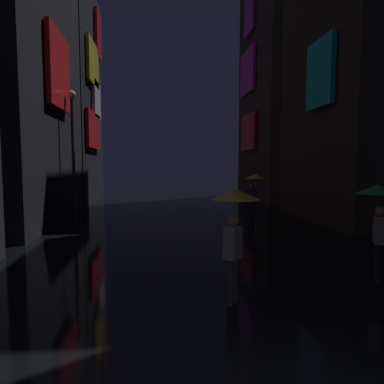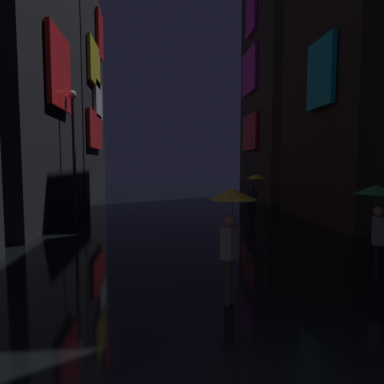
{
  "view_description": "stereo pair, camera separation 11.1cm",
  "coord_description": "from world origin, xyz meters",
  "px_view_note": "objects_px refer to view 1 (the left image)",
  "views": [
    {
      "loc": [
        -1.36,
        -2.12,
        2.58
      ],
      "look_at": [
        0.0,
        10.79,
        1.51
      ],
      "focal_mm": 32.0,
      "sensor_mm": 36.0,
      "label": 1
    },
    {
      "loc": [
        -1.25,
        -2.14,
        2.58
      ],
      "look_at": [
        0.0,
        10.79,
        1.51
      ],
      "focal_mm": 32.0,
      "sensor_mm": 36.0,
      "label": 2
    }
  ],
  "objects_px": {
    "pedestrian_foreground_left_yellow": "(235,213)",
    "pedestrian_foreground_right_yellow": "(254,184)",
    "pedestrian_far_right_green": "(378,205)",
    "streetlamp_left_far": "(73,141)"
  },
  "relations": [
    {
      "from": "pedestrian_far_right_green",
      "to": "pedestrian_foreground_right_yellow",
      "type": "xyz_separation_m",
      "value": [
        -0.43,
        8.05,
        0.0
      ]
    },
    {
      "from": "pedestrian_foreground_left_yellow",
      "to": "streetlamp_left_far",
      "type": "relative_size",
      "value": 0.37
    },
    {
      "from": "pedestrian_foreground_right_yellow",
      "to": "streetlamp_left_far",
      "type": "bearing_deg",
      "value": 175.39
    },
    {
      "from": "pedestrian_far_right_green",
      "to": "pedestrian_foreground_right_yellow",
      "type": "height_order",
      "value": "same"
    },
    {
      "from": "pedestrian_far_right_green",
      "to": "streetlamp_left_far",
      "type": "xyz_separation_m",
      "value": [
        -8.48,
        8.7,
        1.92
      ]
    },
    {
      "from": "pedestrian_foreground_right_yellow",
      "to": "streetlamp_left_far",
      "type": "xyz_separation_m",
      "value": [
        -8.05,
        0.65,
        1.92
      ]
    },
    {
      "from": "pedestrian_foreground_left_yellow",
      "to": "streetlamp_left_far",
      "type": "distance_m",
      "value": 10.98
    },
    {
      "from": "pedestrian_foreground_left_yellow",
      "to": "pedestrian_foreground_right_yellow",
      "type": "bearing_deg",
      "value": 71.54
    },
    {
      "from": "streetlamp_left_far",
      "to": "pedestrian_foreground_right_yellow",
      "type": "bearing_deg",
      "value": -4.61
    },
    {
      "from": "pedestrian_far_right_green",
      "to": "pedestrian_foreground_right_yellow",
      "type": "bearing_deg",
      "value": 93.04
    }
  ]
}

